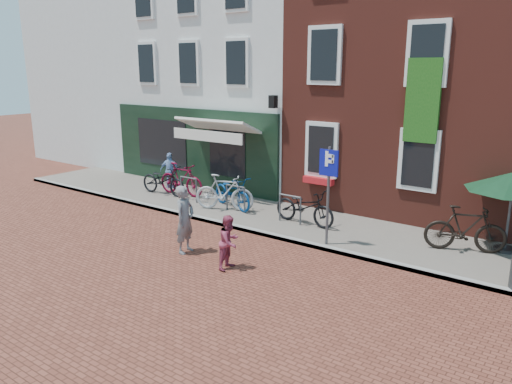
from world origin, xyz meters
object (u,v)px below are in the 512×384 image
Objects in this scene: bicycle_4 at (305,207)px; parking_sign at (328,179)px; cafe_person at (170,170)px; bicycle_3 at (224,192)px; bicycle_2 at (232,192)px; bicycle_1 at (181,179)px; bicycle_5 at (465,229)px; woman at (185,219)px; boy at (229,242)px; bicycle_0 at (164,180)px.

parking_sign is at bearing -126.50° from bicycle_4.
cafe_person reaches higher than bicycle_3.
bicycle_2 and bicycle_4 have the same top height.
bicycle_3 is at bearing -106.13° from bicycle_1.
bicycle_5 is (2.94, 1.55, -1.12)m from parking_sign.
woman reaches higher than bicycle_2.
bicycle_2 is 1.03× the size of bicycle_3.
bicycle_5 is at bearing -92.60° from bicycle_1.
boy is 7.81m from cafe_person.
woman is at bearing -140.62° from bicycle_2.
parking_sign is 3.66m from woman.
boy is 0.66× the size of bicycle_5.
cafe_person is (-6.44, 4.41, 0.13)m from boy.
cafe_person is at bearing 165.56° from parking_sign.
bicycle_4 is 1.03× the size of bicycle_5.
woman is 1.29× the size of cafe_person.
boy is at bearing -123.63° from bicycle_2.
bicycle_4 is 4.27m from bicycle_5.
bicycle_1 is 2.45m from bicycle_2.
parking_sign reaches higher than bicycle_0.
bicycle_3 is (-1.40, 3.17, -0.18)m from woman.
parking_sign reaches higher than boy.
bicycle_2 is (2.44, -0.17, -0.06)m from bicycle_1.
bicycle_2 is at bearing 33.04° from boy.
woman is at bearing -138.95° from parking_sign.
woman is at bearing 79.75° from boy.
bicycle_5 is at bearing 150.01° from cafe_person.
boy is at bearing -105.20° from woman.
bicycle_4 is (2.75, 0.26, -0.06)m from bicycle_3.
bicycle_0 is at bearing 94.14° from bicycle_4.
woman is 0.87× the size of bicycle_0.
bicycle_4 is (6.28, -0.84, -0.14)m from cafe_person.
parking_sign is at bearing 137.79° from cafe_person.
parking_sign reaches higher than bicycle_2.
woman is 0.89× the size of bicycle_1.
woman reaches higher than bicycle_1.
boy is 4.67m from bicycle_2.
bicycle_2 is (-2.88, 3.67, -0.01)m from boy.
parking_sign is 1.28× the size of bicycle_2.
bicycle_5 reaches higher than bicycle_0.
bicycle_0 is (-4.37, 3.41, -0.23)m from woman.
cafe_person is 3.70m from bicycle_3.
woman reaches higher than bicycle_4.
bicycle_4 is at bearing -105.93° from bicycle_3.
woman is 0.89× the size of bicycle_3.
bicycle_2 is (3.01, 0.12, 0.00)m from bicycle_0.
bicycle_3 is (-0.03, -0.36, 0.06)m from bicycle_2.
cafe_person reaches higher than bicycle_2.
bicycle_3 is (-2.91, 3.31, 0.04)m from boy.
bicycle_1 reaches higher than bicycle_0.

